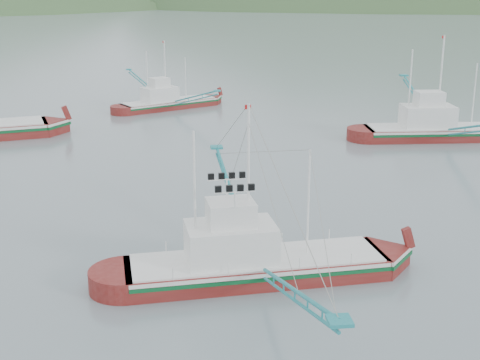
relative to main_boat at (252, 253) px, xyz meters
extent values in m
plane|color=slate|center=(0.10, 0.77, -1.42)|extent=(1200.00, 1200.00, 0.00)
cube|color=maroon|center=(0.21, 0.02, -1.24)|extent=(13.47, 4.74, 1.76)
cube|color=silver|center=(0.21, 0.02, -0.49)|extent=(13.21, 4.79, 0.19)
cube|color=#0B4F25|center=(0.21, 0.02, -0.71)|extent=(13.21, 4.81, 0.19)
cube|color=silver|center=(0.21, 0.02, -0.32)|extent=(12.79, 4.51, 0.11)
cube|color=silver|center=(-1.10, -0.10, 0.61)|extent=(4.64, 3.22, 1.94)
cube|color=silver|center=(-1.10, -0.10, 2.19)|extent=(2.46, 2.14, 1.23)
cylinder|color=white|center=(-0.22, -0.02, 3.60)|extent=(0.14, 0.14, 7.92)
cylinder|color=white|center=(-2.85, -0.27, 3.00)|extent=(0.12, 0.12, 6.73)
cylinder|color=white|center=(2.84, 0.27, 2.41)|extent=(0.11, 0.11, 5.54)
cube|color=maroon|center=(-3.94, 47.52, -1.26)|extent=(11.67, 8.27, 1.55)
cube|color=silver|center=(-3.94, 47.52, -0.60)|extent=(11.49, 8.22, 0.17)
cube|color=#0B4F25|center=(-3.94, 47.52, -0.80)|extent=(11.50, 8.23, 0.17)
cube|color=silver|center=(-3.94, 47.52, -0.45)|extent=(11.08, 7.86, 0.09)
cube|color=silver|center=(-4.96, 46.97, 0.36)|extent=(4.58, 4.03, 1.70)
cube|color=silver|center=(-4.96, 46.97, 1.76)|extent=(2.58, 2.46, 1.08)
cylinder|color=white|center=(-4.28, 47.34, 2.99)|extent=(0.12, 0.12, 6.96)
cylinder|color=white|center=(-6.32, 46.23, 2.47)|extent=(0.11, 0.11, 5.92)
cylinder|color=white|center=(-1.90, 48.64, 1.95)|extent=(0.09, 0.09, 4.87)
cube|color=maroon|center=(21.73, 28.89, -1.23)|extent=(14.47, 4.49, 1.91)
cube|color=silver|center=(21.73, 28.89, -0.42)|extent=(14.18, 4.55, 0.21)
cube|color=#0B4F25|center=(21.73, 28.89, -0.65)|extent=(14.18, 4.57, 0.21)
cube|color=silver|center=(21.73, 28.89, -0.22)|extent=(13.74, 4.27, 0.11)
cube|color=silver|center=(20.30, 28.95, 0.78)|extent=(4.91, 3.27, 2.10)
cube|color=silver|center=(20.30, 28.95, 2.49)|extent=(2.58, 2.21, 1.33)
cylinder|color=white|center=(21.26, 28.91, 4.02)|extent=(0.15, 0.15, 8.58)
cylinder|color=white|center=(18.40, 29.05, 3.37)|extent=(0.13, 0.13, 7.29)
cylinder|color=white|center=(24.59, 28.75, 2.73)|extent=(0.11, 0.11, 6.01)
camera|label=1|loc=(-3.95, -30.82, 13.13)|focal=50.00mm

